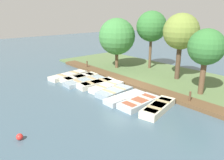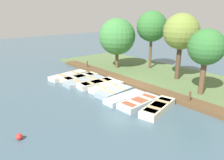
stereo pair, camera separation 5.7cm
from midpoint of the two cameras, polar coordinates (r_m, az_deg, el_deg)
The scene contains 19 objects.
ground_plane at distance 16.95m, azimuth 2.15°, elevation -2.17°, with size 80.00×80.00×0.00m, color #425B6B.
shore_bank at distance 20.48m, azimuth 12.55°, elevation 1.14°, with size 8.00×24.00×0.17m.
dock_walkway at distance 17.81m, azimuth 5.38°, elevation -0.82°, with size 1.22×20.07×0.26m.
rowboat_0 at distance 20.08m, azimuth -11.42°, elevation 1.17°, with size 3.70×1.58×0.37m.
rowboat_1 at distance 19.28m, azimuth -8.59°, elevation 0.63°, with size 3.33×1.13×0.36m.
rowboat_2 at distance 18.21m, azimuth -7.13°, elevation -0.36°, with size 3.56×1.37×0.33m.
rowboat_3 at distance 17.40m, azimuth -4.12°, elevation -0.94°, with size 3.18×1.30×0.43m.
rowboat_4 at distance 16.69m, azimuth -1.50°, elevation -1.80°, with size 3.03×1.31×0.39m.
rowboat_5 at distance 15.70m, azimuth 0.51°, elevation -3.09°, with size 2.88×1.51×0.37m.
rowboat_6 at distance 14.71m, azimuth 3.31°, elevation -4.62°, with size 3.08×1.03×0.35m.
rowboat_7 at distance 14.02m, azimuth 7.02°, elevation -5.80°, with size 2.98×1.37×0.39m.
rowboat_8 at distance 13.42m, azimuth 11.85°, elevation -7.02°, with size 3.21×1.66×0.44m.
mooring_post_near at distance 22.47m, azimuth -6.60°, elevation 3.89°, with size 0.13×0.13×0.91m.
mooring_post_far at distance 14.73m, azimuth 19.55°, elevation -4.41°, with size 0.13×0.13×0.91m.
buoy at distance 11.29m, azimuth -23.13°, elevation -13.50°, with size 0.31×0.31×0.31m.
park_tree_far_left at distance 22.00m, azimuth 1.21°, elevation 11.25°, with size 3.59×3.59×5.12m.
park_tree_left at distance 22.09m, azimuth 10.22°, elevation 13.58°, with size 2.94×2.94×5.79m.
park_tree_center at distance 18.86m, azimuth 17.47°, elevation 11.86°, with size 2.90×2.90×5.61m.
park_tree_right at distance 15.81m, azimuth 23.29°, elevation 7.74°, with size 2.41×2.41×4.67m.
Camera 1 is at (10.82, 11.74, 5.70)m, focal length 35.00 mm.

